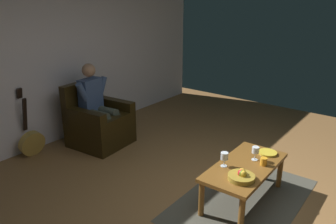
# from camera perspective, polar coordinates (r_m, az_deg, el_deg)

# --- Properties ---
(ground_plane) EXTENTS (7.54, 7.54, 0.00)m
(ground_plane) POSITION_cam_1_polar(r_m,az_deg,el_deg) (3.76, 11.39, -16.26)
(ground_plane) COLOR brown
(wall_back) EXTENTS (6.69, 0.06, 2.55)m
(wall_back) POSITION_cam_1_polar(r_m,az_deg,el_deg) (5.28, -19.50, 8.49)
(wall_back) COLOR silver
(wall_back) RESTS_ON ground
(rug) EXTENTS (1.84, 1.16, 0.01)m
(rug) POSITION_cam_1_polar(r_m,az_deg,el_deg) (3.95, 12.54, -14.36)
(rug) COLOR #48463B
(rug) RESTS_ON ground
(armchair) EXTENTS (0.84, 0.84, 0.94)m
(armchair) POSITION_cam_1_polar(r_m,az_deg,el_deg) (5.18, -11.81, -1.92)
(armchair) COLOR black
(armchair) RESTS_ON ground
(person_seated) EXTENTS (0.61, 0.58, 1.23)m
(person_seated) POSITION_cam_1_polar(r_m,az_deg,el_deg) (5.07, -12.04, 1.55)
(person_seated) COLOR #3C4F78
(person_seated) RESTS_ON ground
(coffee_table) EXTENTS (1.14, 0.56, 0.44)m
(coffee_table) POSITION_cam_1_polar(r_m,az_deg,el_deg) (3.76, 12.95, -9.64)
(coffee_table) COLOR brown
(coffee_table) RESTS_ON ground
(guitar) EXTENTS (0.36, 0.25, 0.97)m
(guitar) POSITION_cam_1_polar(r_m,az_deg,el_deg) (5.12, -22.28, -4.59)
(guitar) COLOR #AE893A
(guitar) RESTS_ON ground
(wine_glass_near) EXTENTS (0.08, 0.08, 0.16)m
(wine_glass_near) POSITION_cam_1_polar(r_m,az_deg,el_deg) (3.62, 9.60, -7.57)
(wine_glass_near) COLOR silver
(wine_glass_near) RESTS_ON coffee_table
(wine_glass_far) EXTENTS (0.08, 0.08, 0.16)m
(wine_glass_far) POSITION_cam_1_polar(r_m,az_deg,el_deg) (3.82, 14.70, -6.43)
(wine_glass_far) COLOR silver
(wine_glass_far) RESTS_ON coffee_table
(fruit_bowl) EXTENTS (0.27, 0.27, 0.11)m
(fruit_bowl) POSITION_cam_1_polar(r_m,az_deg,el_deg) (3.44, 12.43, -10.63)
(fruit_bowl) COLOR olive
(fruit_bowl) RESTS_ON coffee_table
(decorative_dish) EXTENTS (0.21, 0.21, 0.02)m
(decorative_dish) POSITION_cam_1_polar(r_m,az_deg,el_deg) (4.05, 16.65, -6.68)
(decorative_dish) COLOR gold
(decorative_dish) RESTS_ON coffee_table
(candle_jar) EXTENTS (0.07, 0.07, 0.09)m
(candle_jar) POSITION_cam_1_polar(r_m,az_deg,el_deg) (3.77, 16.01, -8.13)
(candle_jar) COLOR orange
(candle_jar) RESTS_ON coffee_table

